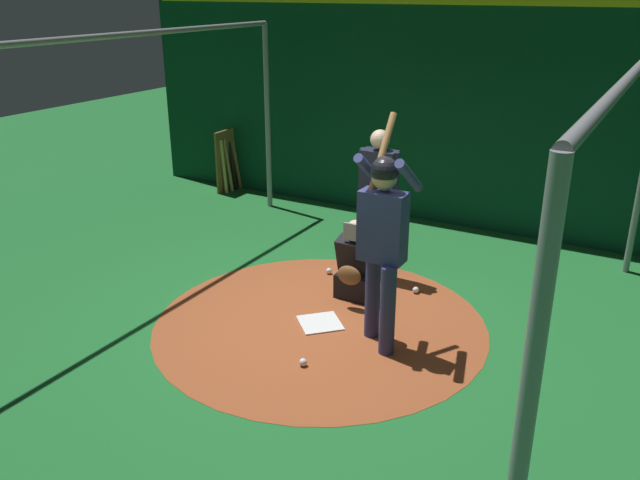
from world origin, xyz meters
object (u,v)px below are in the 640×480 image
at_px(catcher, 356,267).
at_px(baseball_2, 416,290).
at_px(bat_rack, 230,161).
at_px(batter, 383,233).
at_px(home_plate, 320,323).
at_px(baseball_1, 329,271).
at_px(baseball_0, 303,362).
at_px(umpire, 378,196).

bearing_deg(catcher, baseball_2, 126.29).
bearing_deg(bat_rack, batter, 51.37).
relative_size(home_plate, batter, 0.19).
distance_m(baseball_1, baseball_2, 1.14).
bearing_deg(baseball_0, home_plate, -161.43).
height_order(umpire, baseball_2, umpire).
relative_size(home_plate, catcher, 0.45).
xyz_separation_m(catcher, baseball_1, (-0.40, -0.56, -0.32)).
distance_m(baseball_0, baseball_1, 2.12).
bearing_deg(umpire, baseball_0, 7.30).
bearing_deg(baseball_1, home_plate, 24.46).
bearing_deg(baseball_0, umpire, -172.70).
height_order(umpire, baseball_1, umpire).
relative_size(baseball_0, baseball_1, 1.00).
relative_size(umpire, baseball_2, 24.42).
distance_m(catcher, baseball_2, 0.78).
relative_size(catcher, baseball_1, 12.63).
height_order(home_plate, batter, batter).
distance_m(batter, baseball_2, 1.69).
bearing_deg(batter, bat_rack, -128.63).
relative_size(umpire, baseball_0, 24.42).
distance_m(batter, catcher, 1.34).
distance_m(home_plate, baseball_0, 0.84).
bearing_deg(bat_rack, baseball_0, 43.09).
distance_m(umpire, baseball_2, 1.19).
bearing_deg(batter, baseball_2, -175.43).
distance_m(batter, baseball_1, 2.08).
xyz_separation_m(baseball_0, baseball_1, (-1.96, -0.80, 0.00)).
height_order(umpire, bat_rack, umpire).
height_order(home_plate, baseball_1, baseball_1).
bearing_deg(baseball_2, home_plate, -27.09).
xyz_separation_m(bat_rack, baseball_1, (2.35, 3.24, -0.45)).
xyz_separation_m(umpire, bat_rack, (-2.09, -3.75, -0.53)).
relative_size(home_plate, baseball_2, 5.68).
bearing_deg(baseball_0, baseball_2, 170.33).
bearing_deg(umpire, home_plate, 0.67).
distance_m(baseball_0, baseball_2, 2.01).
bearing_deg(baseball_1, catcher, 54.41).
distance_m(bat_rack, baseball_1, 4.02).
relative_size(bat_rack, baseball_0, 14.20).
height_order(catcher, baseball_1, catcher).
height_order(batter, baseball_1, batter).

